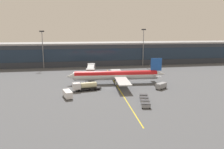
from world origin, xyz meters
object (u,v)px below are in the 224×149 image
(baggage_cart_2, at_px, (144,99))
(fuel_tanker, at_px, (85,86))
(crew_van, at_px, (161,86))
(baggage_cart_0, at_px, (146,106))
(baggage_cart_3, at_px, (143,96))
(baggage_cart_1, at_px, (145,102))
(lavatory_truck, at_px, (68,94))
(main_airliner, at_px, (117,75))

(baggage_cart_2, bearing_deg, fuel_tanker, 137.35)
(crew_van, bearing_deg, baggage_cart_2, -129.11)
(baggage_cart_0, bearing_deg, fuel_tanker, 125.96)
(baggage_cart_2, distance_m, baggage_cart_3, 3.20)
(crew_van, bearing_deg, baggage_cart_1, -125.36)
(crew_van, xyz_separation_m, lavatory_truck, (-36.01, -5.65, 0.11))
(main_airliner, bearing_deg, lavatory_truck, -139.84)
(fuel_tanker, bearing_deg, crew_van, -4.89)
(main_airliner, relative_size, crew_van, 8.13)
(fuel_tanker, distance_m, baggage_cart_0, 28.31)
(fuel_tanker, bearing_deg, baggage_cart_0, -54.04)
(crew_van, bearing_deg, fuel_tanker, 175.11)
(fuel_tanker, relative_size, baggage_cart_1, 3.77)
(baggage_cart_3, bearing_deg, main_airliner, 101.66)
(lavatory_truck, height_order, baggage_cart_0, lavatory_truck)
(fuel_tanker, xyz_separation_m, crew_van, (29.60, -2.53, -0.43))
(main_airliner, xyz_separation_m, baggage_cart_1, (3.20, -28.95, -2.90))
(fuel_tanker, xyz_separation_m, baggage_cart_2, (18.10, -16.68, -0.96))
(crew_van, bearing_deg, baggage_cart_3, -134.27)
(baggage_cart_1, height_order, baggage_cart_3, same)
(baggage_cart_0, distance_m, baggage_cart_2, 6.40)
(lavatory_truck, xyz_separation_m, baggage_cart_1, (23.76, -11.60, -0.64))
(baggage_cart_1, bearing_deg, baggage_cart_3, 76.56)
(baggage_cart_0, height_order, baggage_cart_1, same)
(baggage_cart_0, relative_size, baggage_cart_1, 1.00)
(fuel_tanker, relative_size, baggage_cart_0, 3.77)
(crew_van, xyz_separation_m, baggage_cart_3, (-10.76, -11.03, -0.53))
(main_airliner, xyz_separation_m, baggage_cart_2, (3.94, -25.84, -2.90))
(fuel_tanker, xyz_separation_m, baggage_cart_1, (17.36, -19.79, -0.96))
(fuel_tanker, relative_size, baggage_cart_3, 3.77)
(baggage_cart_3, bearing_deg, baggage_cart_0, -103.44)
(main_airliner, xyz_separation_m, baggage_cart_3, (4.69, -22.73, -2.90))
(main_airliner, bearing_deg, baggage_cart_3, -78.34)
(baggage_cart_0, bearing_deg, lavatory_truck, 147.41)
(crew_van, height_order, baggage_cart_2, crew_van)
(fuel_tanker, bearing_deg, lavatory_truck, -128.03)
(baggage_cart_2, bearing_deg, baggage_cart_0, -103.44)
(baggage_cart_2, bearing_deg, baggage_cart_1, -103.44)
(crew_van, distance_m, baggage_cart_3, 15.42)
(main_airliner, height_order, fuel_tanker, main_airliner)
(fuel_tanker, distance_m, lavatory_truck, 10.40)
(baggage_cart_1, relative_size, baggage_cart_2, 1.00)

